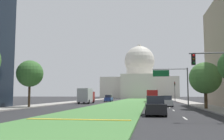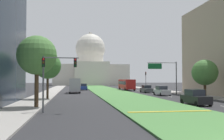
{
  "view_description": "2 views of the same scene",
  "coord_description": "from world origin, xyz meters",
  "px_view_note": "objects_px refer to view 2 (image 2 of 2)",
  "views": [
    {
      "loc": [
        5.26,
        -5.49,
        2.01
      ],
      "look_at": [
        0.08,
        28.45,
        5.33
      ],
      "focal_mm": 40.13,
      "sensor_mm": 36.0,
      "label": 1
    },
    {
      "loc": [
        -8.64,
        -9.37,
        3.09
      ],
      "look_at": [
        -1.73,
        35.98,
        4.71
      ],
      "focal_mm": 40.62,
      "sensor_mm": 36.0,
      "label": 2
    }
  ],
  "objects_px": {
    "street_tree_right_mid": "(205,73)",
    "traffic_light_far_right": "(146,78)",
    "traffic_light_near_left": "(53,71)",
    "street_tree_left_near": "(37,56)",
    "box_truck_delivery": "(75,85)",
    "street_tree_left_mid": "(48,66)",
    "city_bus": "(126,84)",
    "sedan_midblock": "(162,91)",
    "sedan_far_horizon": "(84,87)",
    "sedan_distant": "(147,89)",
    "capitol_building": "(90,67)",
    "overhead_guide_sign": "(165,71)",
    "sedan_lead_stopped": "(195,98)"
  },
  "relations": [
    {
      "from": "street_tree_right_mid",
      "to": "traffic_light_far_right",
      "type": "bearing_deg",
      "value": 92.06
    },
    {
      "from": "traffic_light_near_left",
      "to": "street_tree_left_near",
      "type": "bearing_deg",
      "value": 117.08
    },
    {
      "from": "street_tree_right_mid",
      "to": "box_truck_delivery",
      "type": "height_order",
      "value": "street_tree_right_mid"
    },
    {
      "from": "street_tree_left_mid",
      "to": "city_bus",
      "type": "height_order",
      "value": "street_tree_left_mid"
    },
    {
      "from": "sedan_midblock",
      "to": "sedan_far_horizon",
      "type": "bearing_deg",
      "value": 118.98
    },
    {
      "from": "street_tree_right_mid",
      "to": "sedan_distant",
      "type": "distance_m",
      "value": 18.11
    },
    {
      "from": "capitol_building",
      "to": "traffic_light_near_left",
      "type": "xyz_separation_m",
      "value": [
        -10.52,
        -106.94,
        -5.59
      ]
    },
    {
      "from": "overhead_guide_sign",
      "to": "street_tree_right_mid",
      "type": "xyz_separation_m",
      "value": [
        3.15,
        -9.4,
        -0.54
      ]
    },
    {
      "from": "sedan_lead_stopped",
      "to": "sedan_distant",
      "type": "distance_m",
      "value": 27.25
    },
    {
      "from": "traffic_light_near_left",
      "to": "sedan_midblock",
      "type": "relative_size",
      "value": 1.11
    },
    {
      "from": "traffic_light_near_left",
      "to": "sedan_distant",
      "type": "xyz_separation_m",
      "value": [
        18.24,
        31.72,
        -3.01
      ]
    },
    {
      "from": "sedan_distant",
      "to": "traffic_light_near_left",
      "type": "bearing_deg",
      "value": -119.91
    },
    {
      "from": "traffic_light_near_left",
      "to": "overhead_guide_sign",
      "type": "relative_size",
      "value": 0.8
    },
    {
      "from": "street_tree_left_mid",
      "to": "sedan_distant",
      "type": "bearing_deg",
      "value": 39.72
    },
    {
      "from": "sedan_far_horizon",
      "to": "sedan_midblock",
      "type": "bearing_deg",
      "value": -61.02
    },
    {
      "from": "sedan_distant",
      "to": "sedan_far_horizon",
      "type": "xyz_separation_m",
      "value": [
        -13.56,
        14.97,
        0.05
      ]
    },
    {
      "from": "traffic_light_near_left",
      "to": "street_tree_left_near",
      "type": "distance_m",
      "value": 4.67
    },
    {
      "from": "street_tree_left_near",
      "to": "sedan_distant",
      "type": "xyz_separation_m",
      "value": [
        20.21,
        27.87,
        -4.78
      ]
    },
    {
      "from": "traffic_light_far_right",
      "to": "overhead_guide_sign",
      "type": "height_order",
      "value": "overhead_guide_sign"
    },
    {
      "from": "sedan_lead_stopped",
      "to": "sedan_midblock",
      "type": "bearing_deg",
      "value": 83.06
    },
    {
      "from": "capitol_building",
      "to": "sedan_midblock",
      "type": "xyz_separation_m",
      "value": [
        7.82,
        -84.91,
        -8.56
      ]
    },
    {
      "from": "box_truck_delivery",
      "to": "traffic_light_near_left",
      "type": "bearing_deg",
      "value": -93.84
    },
    {
      "from": "street_tree_left_near",
      "to": "street_tree_right_mid",
      "type": "relative_size",
      "value": 1.23
    },
    {
      "from": "overhead_guide_sign",
      "to": "traffic_light_near_left",
      "type": "bearing_deg",
      "value": -129.59
    },
    {
      "from": "traffic_light_far_right",
      "to": "city_bus",
      "type": "xyz_separation_m",
      "value": [
        -5.67,
        -0.67,
        -1.54
      ]
    },
    {
      "from": "sedan_lead_stopped",
      "to": "sedan_far_horizon",
      "type": "distance_m",
      "value": 43.69
    },
    {
      "from": "traffic_light_near_left",
      "to": "box_truck_delivery",
      "type": "distance_m",
      "value": 32.57
    },
    {
      "from": "street_tree_right_mid",
      "to": "sedan_lead_stopped",
      "type": "bearing_deg",
      "value": -124.0
    },
    {
      "from": "traffic_light_near_left",
      "to": "box_truck_delivery",
      "type": "relative_size",
      "value": 0.81
    },
    {
      "from": "box_truck_delivery",
      "to": "city_bus",
      "type": "distance_m",
      "value": 18.23
    },
    {
      "from": "sedan_lead_stopped",
      "to": "city_bus",
      "type": "bearing_deg",
      "value": 90.0
    },
    {
      "from": "sedan_far_horizon",
      "to": "city_bus",
      "type": "bearing_deg",
      "value": -12.78
    },
    {
      "from": "traffic_light_near_left",
      "to": "street_tree_left_mid",
      "type": "bearing_deg",
      "value": 97.36
    },
    {
      "from": "capitol_building",
      "to": "street_tree_left_near",
      "type": "xyz_separation_m",
      "value": [
        -12.49,
        -103.09,
        -3.82
      ]
    },
    {
      "from": "sedan_midblock",
      "to": "city_bus",
      "type": "distance_m",
      "value": 22.16
    },
    {
      "from": "capitol_building",
      "to": "sedan_lead_stopped",
      "type": "distance_m",
      "value": 102.91
    },
    {
      "from": "sedan_lead_stopped",
      "to": "box_truck_delivery",
      "type": "bearing_deg",
      "value": 116.71
    },
    {
      "from": "overhead_guide_sign",
      "to": "sedan_distant",
      "type": "relative_size",
      "value": 1.38
    },
    {
      "from": "overhead_guide_sign",
      "to": "street_tree_left_near",
      "type": "relative_size",
      "value": 0.84
    },
    {
      "from": "city_bus",
      "to": "street_tree_left_mid",
      "type": "bearing_deg",
      "value": -121.92
    },
    {
      "from": "traffic_light_far_right",
      "to": "sedan_far_horizon",
      "type": "distance_m",
      "value": 17.48
    },
    {
      "from": "traffic_light_far_right",
      "to": "sedan_distant",
      "type": "relative_size",
      "value": 1.11
    },
    {
      "from": "traffic_light_near_left",
      "to": "sedan_midblock",
      "type": "bearing_deg",
      "value": 50.24
    },
    {
      "from": "sedan_far_horizon",
      "to": "city_bus",
      "type": "relative_size",
      "value": 0.39
    },
    {
      "from": "overhead_guide_sign",
      "to": "capitol_building",
      "type": "bearing_deg",
      "value": 96.39
    },
    {
      "from": "traffic_light_far_right",
      "to": "sedan_distant",
      "type": "bearing_deg",
      "value": -105.6
    },
    {
      "from": "capitol_building",
      "to": "traffic_light_far_right",
      "type": "distance_m",
      "value": 63.53
    },
    {
      "from": "city_bus",
      "to": "traffic_light_near_left",
      "type": "bearing_deg",
      "value": -110.19
    },
    {
      "from": "street_tree_left_mid",
      "to": "sedan_far_horizon",
      "type": "height_order",
      "value": "street_tree_left_mid"
    },
    {
      "from": "sedan_midblock",
      "to": "traffic_light_near_left",
      "type": "bearing_deg",
      "value": -129.76
    }
  ]
}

